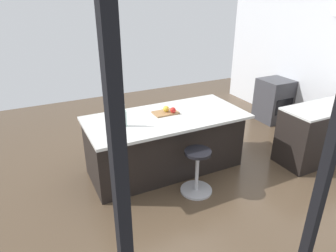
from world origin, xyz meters
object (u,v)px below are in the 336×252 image
at_px(cutting_board, 166,113).
at_px(oven_range, 274,100).
at_px(stool_by_window, 197,173).
at_px(apple_red, 173,110).
at_px(apple_yellow, 166,109).
at_px(kitchen_island, 165,142).
at_px(water_bottle, 124,118).

bearing_deg(cutting_board, oven_range, -166.44).
height_order(stool_by_window, apple_red, apple_red).
bearing_deg(oven_range, apple_yellow, 13.39).
relative_size(kitchen_island, apple_yellow, 25.98).
xyz_separation_m(cutting_board, water_bottle, (0.69, 0.17, 0.11)).
distance_m(stool_by_window, apple_yellow, 1.04).
xyz_separation_m(stool_by_window, water_bottle, (0.78, -0.61, 0.72)).
height_order(stool_by_window, apple_yellow, apple_yellow).
xyz_separation_m(oven_range, kitchen_island, (2.91, 0.75, 0.01)).
bearing_deg(apple_red, cutting_board, -41.82).
bearing_deg(kitchen_island, cutting_board, -121.92).
xyz_separation_m(oven_range, apple_red, (2.79, 0.77, 0.52)).
bearing_deg(water_bottle, oven_range, -166.34).
relative_size(stool_by_window, cutting_board, 1.77).
distance_m(oven_range, apple_red, 2.94).
height_order(kitchen_island, stool_by_window, kitchen_island).
xyz_separation_m(cutting_board, apple_yellow, (-0.01, -0.01, 0.05)).
bearing_deg(stool_by_window, oven_range, -152.02).
height_order(kitchen_island, apple_red, apple_red).
bearing_deg(stool_by_window, kitchen_island, -80.07).
relative_size(oven_range, apple_red, 10.45).
bearing_deg(oven_range, apple_red, 15.40).
distance_m(apple_yellow, water_bottle, 0.73).
relative_size(oven_range, kitchen_island, 0.38).
relative_size(apple_red, apple_yellow, 0.95).
bearing_deg(water_bottle, stool_by_window, 141.67).
xyz_separation_m(kitchen_island, cutting_board, (-0.04, -0.06, 0.46)).
distance_m(oven_range, apple_yellow, 2.98).
xyz_separation_m(stool_by_window, cutting_board, (0.09, -0.79, 0.61)).
bearing_deg(apple_yellow, apple_red, 128.70).
bearing_deg(oven_range, kitchen_island, 14.49).
relative_size(oven_range, stool_by_window, 1.39).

